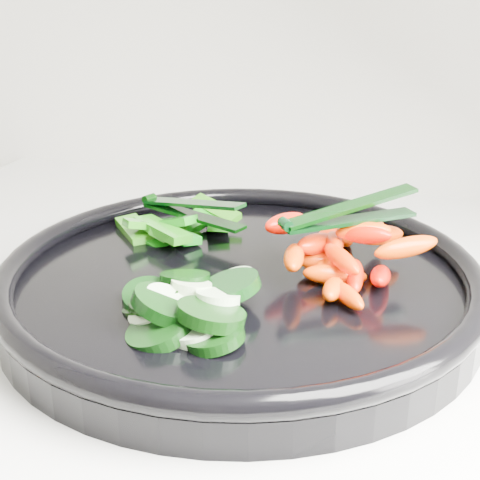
% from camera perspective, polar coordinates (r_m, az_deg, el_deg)
% --- Properties ---
extents(veggie_tray, '(0.48, 0.48, 0.04)m').
position_cam_1_polar(veggie_tray, '(0.53, -0.00, -3.51)').
color(veggie_tray, black).
rests_on(veggie_tray, counter).
extents(cucumber_pile, '(0.11, 0.12, 0.04)m').
position_cam_1_polar(cucumber_pile, '(0.46, -5.30, -5.64)').
color(cucumber_pile, black).
rests_on(cucumber_pile, veggie_tray).
extents(carrot_pile, '(0.14, 0.16, 0.05)m').
position_cam_1_polar(carrot_pile, '(0.53, 8.74, -0.85)').
color(carrot_pile, '#EB0E00').
rests_on(carrot_pile, veggie_tray).
extents(pepper_pile, '(0.12, 0.11, 0.04)m').
position_cam_1_polar(pepper_pile, '(0.60, -5.47, 1.08)').
color(pepper_pile, '#0A6A0B').
rests_on(pepper_pile, veggie_tray).
extents(tong_carrot, '(0.10, 0.08, 0.02)m').
position_cam_1_polar(tong_carrot, '(0.52, 9.08, 2.20)').
color(tong_carrot, black).
rests_on(tong_carrot, carrot_pile).
extents(tong_pepper, '(0.11, 0.05, 0.02)m').
position_cam_1_polar(tong_pepper, '(0.60, -4.32, 2.68)').
color(tong_pepper, black).
rests_on(tong_pepper, pepper_pile).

